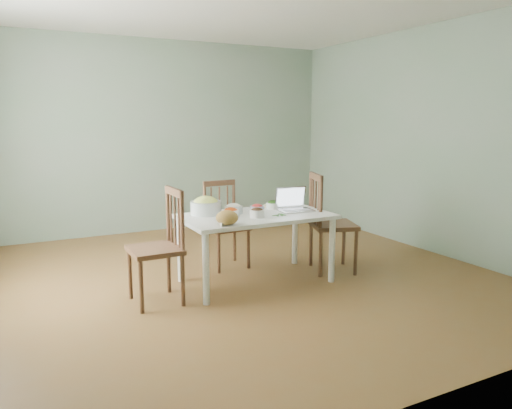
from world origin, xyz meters
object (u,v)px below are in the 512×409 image
bread_boule (227,218)px  bowl_squash (206,206)px  chair_left (155,247)px  dining_table (256,248)px  chair_right (333,223)px  laptop (296,200)px  chair_far (227,225)px

bread_boule → bowl_squash: 0.53m
chair_left → dining_table: bearing=94.3°
chair_right → laptop: 0.53m
chair_right → bread_boule: size_ratio=5.23×
dining_table → bowl_squash: 0.65m
chair_left → bread_boule: size_ratio=5.04×
chair_far → chair_right: size_ratio=0.90×
chair_far → chair_left: chair_left is taller
bowl_squash → dining_table: bearing=-28.4°
chair_far → bowl_squash: bearing=-139.0°
chair_left → chair_far: bearing=123.7°
chair_left → laptop: 1.51m
chair_far → laptop: size_ratio=2.78×
chair_left → bread_boule: (0.60, -0.20, 0.24)m
dining_table → bread_boule: bread_boule is taller
bread_boule → laptop: (0.88, 0.27, 0.05)m
laptop → dining_table: bearing=-177.4°
chair_far → laptop: chair_far is taller
chair_far → bread_boule: (-0.38, -0.88, 0.28)m
chair_right → dining_table: bearing=106.1°
chair_right → bowl_squash: size_ratio=3.47×
dining_table → chair_left: (-1.04, -0.10, 0.16)m
dining_table → chair_left: 1.06m
chair_left → bowl_squash: 0.74m
dining_table → laptop: 0.64m
chair_right → bowl_squash: chair_right is taller
dining_table → bread_boule: bearing=-145.9°
bread_boule → laptop: laptop is taller
chair_right → bread_boule: (-1.33, -0.25, 0.22)m
chair_left → laptop: chair_left is taller
dining_table → laptop: bearing=-3.0°
chair_right → bread_boule: bearing=119.8°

